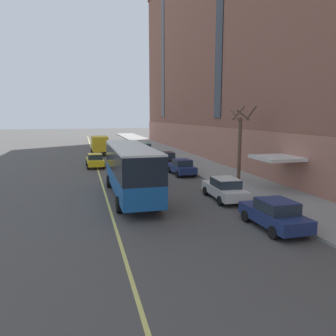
{
  "coord_description": "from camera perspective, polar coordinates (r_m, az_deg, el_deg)",
  "views": [
    {
      "loc": [
        -4.09,
        -23.45,
        5.79
      ],
      "look_at": [
        2.23,
        0.64,
        1.8
      ],
      "focal_mm": 35.0,
      "sensor_mm": 36.0,
      "label": 1
    }
  ],
  "objects": [
    {
      "name": "lane_centerline",
      "position": [
        27.12,
        -11.2,
        -3.39
      ],
      "size": [
        0.16,
        140.0,
        0.01
      ],
      "primitive_type": "cube",
      "color": "#E0D66B",
      "rests_on": "ground"
    },
    {
      "name": "parked_car_black_2",
      "position": [
        38.61,
        -0.26,
        1.65
      ],
      "size": [
        2.01,
        4.6,
        1.56
      ],
      "color": "black",
      "rests_on": "ground"
    },
    {
      "name": "parked_car_green_1",
      "position": [
        50.96,
        -4.11,
        3.44
      ],
      "size": [
        2.06,
        4.6,
        1.56
      ],
      "color": "#23603D",
      "rests_on": "ground"
    },
    {
      "name": "taxi_cab",
      "position": [
        38.0,
        -12.6,
        1.31
      ],
      "size": [
        2.03,
        4.56,
        1.56
      ],
      "color": "yellow",
      "rests_on": "ground"
    },
    {
      "name": "city_bus",
      "position": [
        23.12,
        -6.55,
        -0.04
      ],
      "size": [
        2.8,
        11.35,
        3.71
      ],
      "color": "#19569E",
      "rests_on": "ground"
    },
    {
      "name": "parked_car_white_0",
      "position": [
        23.1,
        9.81,
        -3.55
      ],
      "size": [
        2.07,
        4.7,
        1.56
      ],
      "color": "silver",
      "rests_on": "ground"
    },
    {
      "name": "street_tree_mid_block",
      "position": [
        29.59,
        12.45,
        4.43
      ],
      "size": [
        1.85,
        1.96,
        6.49
      ],
      "color": "brown",
      "rests_on": "sidewalk"
    },
    {
      "name": "parked_car_navy_4",
      "position": [
        32.34,
        2.4,
        0.18
      ],
      "size": [
        2.06,
        4.29,
        1.56
      ],
      "color": "navy",
      "rests_on": "ground"
    },
    {
      "name": "ground_plane",
      "position": [
        24.5,
        -4.68,
        -4.6
      ],
      "size": [
        260.0,
        260.0,
        0.0
      ],
      "primitive_type": "plane",
      "color": "#4C4947"
    },
    {
      "name": "parked_car_navy_3",
      "position": [
        17.88,
        18.04,
        -7.63
      ],
      "size": [
        2.01,
        4.33,
        1.56
      ],
      "color": "navy",
      "rests_on": "ground"
    },
    {
      "name": "sidewalk",
      "position": [
        30.16,
        11.8,
        -2.02
      ],
      "size": [
        5.34,
        160.0,
        0.15
      ],
      "primitive_type": "cube",
      "color": "gray",
      "rests_on": "ground"
    },
    {
      "name": "box_truck",
      "position": [
        50.14,
        -11.87,
        4.11
      ],
      "size": [
        2.42,
        6.5,
        2.77
      ],
      "color": "gold",
      "rests_on": "ground"
    }
  ]
}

